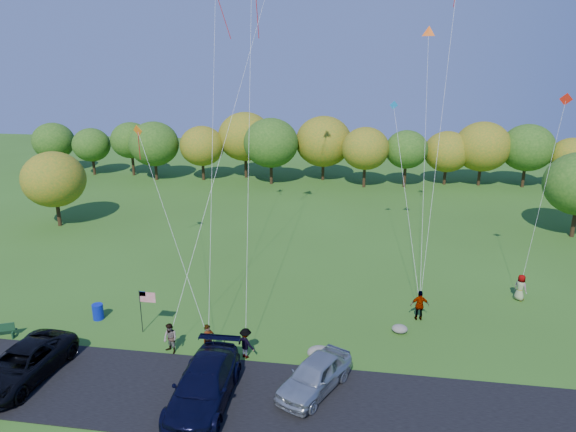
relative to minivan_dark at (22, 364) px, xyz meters
name	(u,v)px	position (x,y,z in m)	size (l,w,h in m)	color
ground	(247,350)	(10.17, 4.17, -0.87)	(140.00, 140.00, 0.00)	#305B1A
asphalt_lane	(227,397)	(10.17, 0.17, -0.84)	(44.00, 6.00, 0.06)	black
treeline	(300,149)	(8.33, 40.05, 3.75)	(75.75, 27.92, 8.18)	#3D2A16
minivan_dark	(22,364)	(0.00, 0.00, 0.00)	(2.68, 5.80, 1.61)	black
minivan_navy	(204,385)	(9.27, -0.38, 0.08)	(2.49, 6.12, 1.78)	black
minivan_silver	(315,375)	(14.14, 1.28, -0.01)	(1.88, 4.67, 1.59)	#AEB5B9
flyer_a	(209,341)	(8.33, 3.37, 0.05)	(0.67, 0.44, 1.83)	#4C4C59
flyer_b	(170,339)	(6.23, 3.37, -0.02)	(0.82, 0.64, 1.68)	#4C4C59
flyer_c	(246,343)	(10.28, 3.55, -0.03)	(1.08, 0.62, 1.67)	#4C4C59
flyer_d	(420,305)	(19.63, 9.05, 0.08)	(1.10, 0.46, 1.88)	#4C4C59
flyer_e	(520,287)	(26.29, 12.70, 0.01)	(0.86, 0.56, 1.75)	#4C4C59
park_bench	(0,330)	(-3.78, 3.38, -0.40)	(1.55, 0.88, 0.88)	#163E21
trash_barrel	(98,312)	(0.56, 6.20, -0.39)	(0.64, 0.64, 0.96)	#0A1EA3
flag_assembly	(145,301)	(4.12, 5.16, 1.09)	(0.96, 0.62, 2.60)	black
boulder_near	(320,353)	(14.13, 4.02, -0.53)	(1.33, 1.04, 0.66)	gray
boulder_far	(400,329)	(18.41, 7.33, -0.63)	(0.90, 0.75, 0.47)	gray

